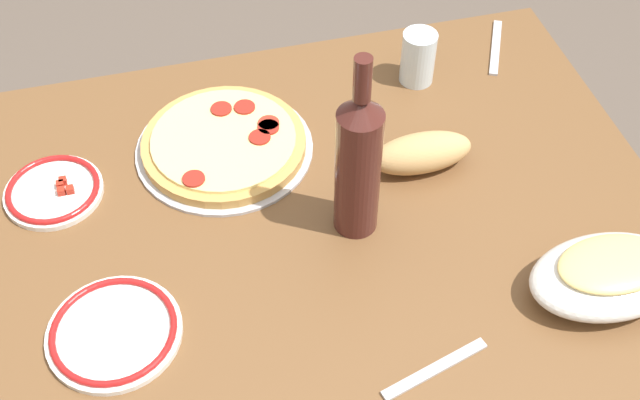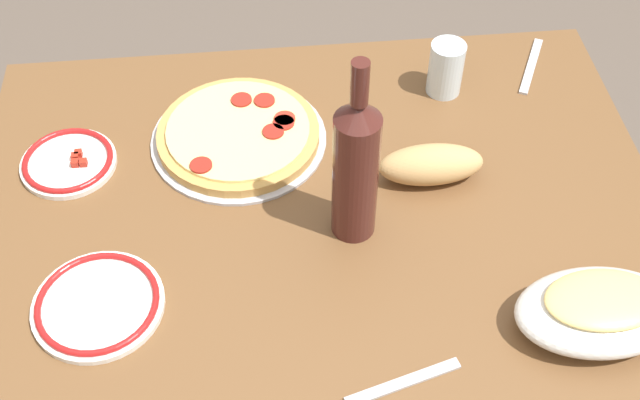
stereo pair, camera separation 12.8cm
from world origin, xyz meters
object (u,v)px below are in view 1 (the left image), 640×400
Objects in this scene: dining_table at (320,260)px; baked_pasta_dish at (609,274)px; pepperoni_pizza at (224,144)px; side_plate_far at (53,191)px; water_glass at (418,58)px; wine_bottle at (358,163)px; side_plate_near at (114,332)px; bread_loaf at (422,153)px.

baked_pasta_dish is at bearing 145.64° from dining_table.
side_plate_far is at bearing 6.19° from pepperoni_pizza.
dining_table is 10.91× the size of water_glass.
side_plate_near is (0.39, 0.12, -0.13)m from wine_bottle.
wine_bottle is at bearing -163.55° from side_plate_near.
side_plate_far is (0.29, 0.03, -0.01)m from pepperoni_pizza.
baked_pasta_dish is 0.54m from water_glass.
baked_pasta_dish is at bearing 153.00° from side_plate_far.
wine_bottle is at bearing 129.11° from pepperoni_pizza.
wine_bottle is at bearing 158.56° from side_plate_far.
baked_pasta_dish is 1.23× the size of side_plate_near.
pepperoni_pizza is at bearing 14.17° from water_glass.
pepperoni_pizza is 0.92× the size of wine_bottle.
water_glass is at bearing -123.88° from wine_bottle.
dining_table is 0.40m from side_plate_near.
water_glass is (-0.21, -0.31, -0.09)m from wine_bottle.
wine_bottle reaches higher than dining_table.
baked_pasta_dish is 0.88m from side_plate_far.
bread_loaf reaches higher than pepperoni_pizza.
pepperoni_pizza is 0.30m from wine_bottle.
wine_bottle is at bearing 56.12° from water_glass.
water_glass is at bearing -165.83° from pepperoni_pizza.
baked_pasta_dish is 0.72× the size of wine_bottle.
side_plate_near is at bearing 35.39° from water_glass.
dining_table is 3.67× the size of pepperoni_pizza.
dining_table is 0.46m from side_plate_far.
bread_loaf is at bearing 171.47° from side_plate_far.
dining_table is 3.38× the size of wine_bottle.
water_glass is 0.64× the size of side_plate_far.
dining_table is at bearing 16.53° from bread_loaf.
water_glass reaches higher than dining_table.
baked_pasta_dish is at bearing 120.15° from bread_loaf.
dining_table is 6.46× the size of bread_loaf.
baked_pasta_dish is at bearing 101.99° from water_glass.
side_plate_near is at bearing 21.26° from bread_loaf.
baked_pasta_dish is at bearing 138.88° from pepperoni_pizza.
bread_loaf reaches higher than dining_table.
wine_bottle is 2.06× the size of side_plate_far.
water_glass is (0.11, -0.53, 0.01)m from baked_pasta_dish.
bread_loaf is at bearing -146.99° from wine_bottle.
side_plate_far is at bearing -19.52° from dining_table.
wine_bottle is at bearing 144.50° from dining_table.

